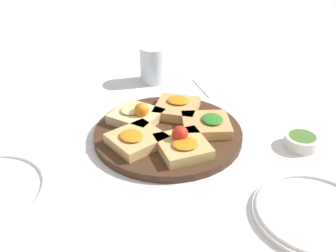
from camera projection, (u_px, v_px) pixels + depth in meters
ground_plane at (168, 137)px, 0.92m from camera, size 3.00×3.00×0.00m
serving_board at (168, 133)px, 0.92m from camera, size 0.35×0.35×0.02m
focaccia_slice_0 at (207, 124)px, 0.91m from camera, size 0.12×0.12×0.03m
focaccia_slice_1 at (177, 107)px, 0.98m from camera, size 0.12×0.12×0.03m
focaccia_slice_2 at (137, 115)px, 0.95m from camera, size 0.14×0.14×0.05m
focaccia_slice_3 at (136, 139)px, 0.86m from camera, size 0.15×0.15×0.03m
focaccia_slice_4 at (183, 144)px, 0.84m from camera, size 0.14×0.14×0.05m
plate_left at (314, 213)px, 0.70m from camera, size 0.22×0.22×0.02m
water_glass at (153, 64)px, 1.16m from camera, size 0.08×0.08×0.11m
napkin_stack at (224, 84)px, 1.16m from camera, size 0.19×0.17×0.01m
dipping_bowl at (301, 141)px, 0.88m from camera, size 0.08×0.08×0.03m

